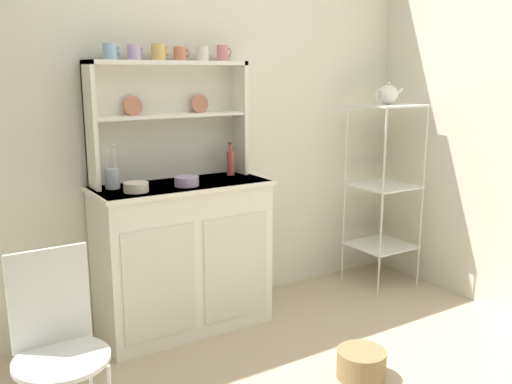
# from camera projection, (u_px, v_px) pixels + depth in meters

# --- Properties ---
(wall_back) EXTENTS (3.84, 0.05, 2.50)m
(wall_back) POSITION_uv_depth(u_px,v_px,m) (194.00, 115.00, 3.40)
(wall_back) COLOR silver
(wall_back) RESTS_ON ground
(hutch_cabinet) EXTENTS (1.01, 0.45, 0.88)m
(hutch_cabinet) POSITION_uv_depth(u_px,v_px,m) (183.00, 255.00, 3.25)
(hutch_cabinet) COLOR white
(hutch_cabinet) RESTS_ON ground
(hutch_shelf_unit) EXTENTS (0.95, 0.18, 0.69)m
(hutch_shelf_unit) POSITION_uv_depth(u_px,v_px,m) (167.00, 111.00, 3.21)
(hutch_shelf_unit) COLOR silver
(hutch_shelf_unit) RESTS_ON hutch_cabinet
(bakers_rack) EXTENTS (0.41, 0.39, 1.29)m
(bakers_rack) POSITION_uv_depth(u_px,v_px,m) (384.00, 178.00, 3.89)
(bakers_rack) COLOR silver
(bakers_rack) RESTS_ON ground
(wire_chair) EXTENTS (0.36, 0.36, 0.85)m
(wire_chair) POSITION_uv_depth(u_px,v_px,m) (57.00, 337.00, 2.11)
(wire_chair) COLOR white
(wire_chair) RESTS_ON ground
(floor_basket) EXTENTS (0.25, 0.25, 0.14)m
(floor_basket) POSITION_uv_depth(u_px,v_px,m) (361.00, 364.00, 2.78)
(floor_basket) COLOR #93754C
(floor_basket) RESTS_ON ground
(cup_sky_0) EXTENTS (0.09, 0.07, 0.09)m
(cup_sky_0) POSITION_uv_depth(u_px,v_px,m) (110.00, 52.00, 2.93)
(cup_sky_0) COLOR #8EB2D1
(cup_sky_0) RESTS_ON hutch_shelf_unit
(cup_lilac_1) EXTENTS (0.09, 0.07, 0.08)m
(cup_lilac_1) POSITION_uv_depth(u_px,v_px,m) (134.00, 52.00, 3.00)
(cup_lilac_1) COLOR #B79ECC
(cup_lilac_1) RESTS_ON hutch_shelf_unit
(cup_gold_2) EXTENTS (0.09, 0.08, 0.09)m
(cup_gold_2) POSITION_uv_depth(u_px,v_px,m) (159.00, 52.00, 3.07)
(cup_gold_2) COLOR #DBB760
(cup_gold_2) RESTS_ON hutch_shelf_unit
(cup_terracotta_3) EXTENTS (0.09, 0.07, 0.08)m
(cup_terracotta_3) POSITION_uv_depth(u_px,v_px,m) (180.00, 54.00, 3.14)
(cup_terracotta_3) COLOR #C67556
(cup_terracotta_3) RESTS_ON hutch_shelf_unit
(cup_cream_4) EXTENTS (0.09, 0.07, 0.08)m
(cup_cream_4) POSITION_uv_depth(u_px,v_px,m) (202.00, 54.00, 3.21)
(cup_cream_4) COLOR silver
(cup_cream_4) RESTS_ON hutch_shelf_unit
(cup_rose_5) EXTENTS (0.08, 0.07, 0.09)m
(cup_rose_5) POSITION_uv_depth(u_px,v_px,m) (223.00, 53.00, 3.29)
(cup_rose_5) COLOR #D17A84
(cup_rose_5) RESTS_ON hutch_shelf_unit
(bowl_mixing_large) EXTENTS (0.13, 0.13, 0.05)m
(bowl_mixing_large) POSITION_uv_depth(u_px,v_px,m) (136.00, 187.00, 2.94)
(bowl_mixing_large) COLOR silver
(bowl_mixing_large) RESTS_ON hutch_cabinet
(bowl_floral_medium) EXTENTS (0.14, 0.14, 0.05)m
(bowl_floral_medium) POSITION_uv_depth(u_px,v_px,m) (187.00, 181.00, 3.09)
(bowl_floral_medium) COLOR #B79ECC
(bowl_floral_medium) RESTS_ON hutch_cabinet
(jam_bottle) EXTENTS (0.05, 0.05, 0.20)m
(jam_bottle) POSITION_uv_depth(u_px,v_px,m) (230.00, 162.00, 3.41)
(jam_bottle) COLOR #B74C47
(jam_bottle) RESTS_ON hutch_cabinet
(utensil_jar) EXTENTS (0.08, 0.08, 0.24)m
(utensil_jar) POSITION_uv_depth(u_px,v_px,m) (112.00, 178.00, 3.02)
(utensil_jar) COLOR #B2B7C6
(utensil_jar) RESTS_ON hutch_cabinet
(porcelain_teapot) EXTENTS (0.22, 0.13, 0.15)m
(porcelain_teapot) POSITION_uv_depth(u_px,v_px,m) (388.00, 94.00, 3.77)
(porcelain_teapot) COLOR white
(porcelain_teapot) RESTS_ON bakers_rack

